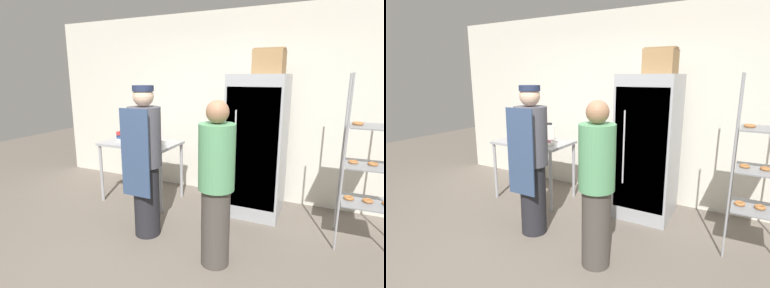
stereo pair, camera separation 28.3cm
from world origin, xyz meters
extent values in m
plane|color=#6B6056|center=(0.00, 0.00, 0.00)|extent=(14.00, 14.00, 0.00)
cube|color=silver|center=(0.00, 2.16, 1.37)|extent=(6.40, 0.12, 2.74)
cube|color=#9EA0A5|center=(0.56, 1.60, 0.92)|extent=(0.70, 0.69, 1.84)
cube|color=gray|center=(0.56, 1.26, 0.94)|extent=(0.64, 0.02, 1.51)
cylinder|color=silver|center=(0.37, 1.23, 0.96)|extent=(0.02, 0.02, 0.90)
cylinder|color=#93969B|center=(1.56, 1.01, 0.92)|extent=(0.02, 0.02, 1.84)
cylinder|color=#93969B|center=(1.56, 1.50, 0.92)|extent=(0.02, 0.02, 1.84)
cube|color=gray|center=(1.84, 1.25, 0.49)|extent=(0.52, 0.46, 0.01)
torus|color=#AD6B38|center=(1.66, 1.25, 0.52)|extent=(0.11, 0.11, 0.03)
torus|color=#AD6B38|center=(1.84, 1.25, 0.52)|extent=(0.11, 0.11, 0.03)
cube|color=gray|center=(1.84, 1.25, 0.90)|extent=(0.52, 0.46, 0.01)
torus|color=#AD6B38|center=(1.66, 1.25, 0.92)|extent=(0.10, 0.10, 0.03)
torus|color=#AD6B38|center=(1.84, 1.25, 0.92)|extent=(0.10, 0.10, 0.03)
cube|color=gray|center=(1.84, 1.25, 1.31)|extent=(0.52, 0.46, 0.01)
torus|color=#AD6B38|center=(1.66, 1.25, 1.33)|extent=(0.11, 0.11, 0.03)
cube|color=#9EA0A5|center=(-1.07, 1.31, 0.86)|extent=(1.09, 0.68, 0.04)
cylinder|color=#9EA0A5|center=(-1.57, 1.01, 0.42)|extent=(0.04, 0.04, 0.84)
cylinder|color=#9EA0A5|center=(-0.56, 1.01, 0.42)|extent=(0.04, 0.04, 0.84)
cylinder|color=#9EA0A5|center=(-1.57, 1.61, 0.42)|extent=(0.04, 0.04, 0.84)
cylinder|color=#9EA0A5|center=(-0.56, 1.61, 0.42)|extent=(0.04, 0.04, 0.84)
cube|color=silver|center=(-0.78, 1.13, 0.90)|extent=(0.26, 0.22, 0.05)
cube|color=silver|center=(-0.78, 1.24, 1.04)|extent=(0.25, 0.01, 0.22)
torus|color=#C66B84|center=(-0.84, 1.09, 0.94)|extent=(0.09, 0.09, 0.03)
torus|color=#C66B84|center=(-0.78, 1.09, 0.94)|extent=(0.09, 0.09, 0.03)
torus|color=#C66B84|center=(-0.71, 1.09, 0.94)|extent=(0.09, 0.09, 0.03)
torus|color=#C66B84|center=(-0.84, 1.17, 0.94)|extent=(0.09, 0.09, 0.03)
torus|color=#C66B84|center=(-0.78, 1.17, 0.94)|extent=(0.09, 0.09, 0.03)
torus|color=#C66B84|center=(-0.71, 1.17, 0.94)|extent=(0.09, 0.09, 0.03)
cylinder|color=#99999E|center=(-0.83, 1.37, 0.93)|extent=(0.11, 0.11, 0.10)
cylinder|color=#B2BCC1|center=(-0.83, 1.37, 1.05)|extent=(0.09, 0.09, 0.16)
cylinder|color=black|center=(-0.83, 1.37, 1.15)|extent=(0.09, 0.09, 0.02)
cube|color=silver|center=(-1.23, 1.27, 0.90)|extent=(0.31, 0.25, 0.05)
cube|color=#2D5193|center=(-1.23, 1.27, 0.96)|extent=(0.32, 0.26, 0.06)
cube|color=#B72D2D|center=(-1.23, 1.27, 1.01)|extent=(0.32, 0.26, 0.05)
cube|color=#937047|center=(0.66, 1.58, 1.98)|extent=(0.36, 0.34, 0.29)
cube|color=olive|center=(0.66, 1.58, 2.13)|extent=(0.36, 0.18, 0.02)
cylinder|color=#232328|center=(-0.43, 0.47, 0.42)|extent=(0.29, 0.29, 0.83)
cylinder|color=#4C4C56|center=(-0.43, 0.47, 1.16)|extent=(0.36, 0.36, 0.66)
sphere|color=beige|center=(-0.43, 0.47, 1.60)|extent=(0.23, 0.23, 0.23)
cube|color=#33476B|center=(-0.43, 0.28, 1.01)|extent=(0.35, 0.02, 0.95)
cylinder|color=#232D4C|center=(-0.43, 0.47, 1.69)|extent=(0.23, 0.23, 0.06)
cylinder|color=#47423D|center=(0.49, 0.26, 0.39)|extent=(0.28, 0.28, 0.78)
cylinder|color=#569966|center=(0.49, 0.26, 1.09)|extent=(0.34, 0.34, 0.62)
sphere|color=#9E7051|center=(0.49, 0.26, 1.50)|extent=(0.21, 0.21, 0.21)
camera|label=1|loc=(1.39, -2.23, 1.81)|focal=28.00mm
camera|label=2|loc=(1.64, -2.10, 1.81)|focal=28.00mm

